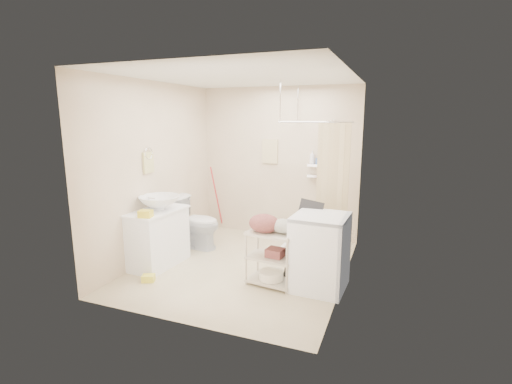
% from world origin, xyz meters
% --- Properties ---
extents(floor, '(3.20, 3.20, 0.00)m').
position_xyz_m(floor, '(0.00, 0.00, 0.00)').
color(floor, beige).
rests_on(floor, ground).
extents(ceiling, '(2.80, 3.20, 0.04)m').
position_xyz_m(ceiling, '(0.00, 0.00, 2.60)').
color(ceiling, silver).
rests_on(ceiling, ground).
extents(wall_back, '(2.80, 0.04, 2.60)m').
position_xyz_m(wall_back, '(0.00, 1.60, 1.30)').
color(wall_back, beige).
rests_on(wall_back, ground).
extents(wall_front, '(2.80, 0.04, 2.60)m').
position_xyz_m(wall_front, '(0.00, -1.60, 1.30)').
color(wall_front, beige).
rests_on(wall_front, ground).
extents(wall_left, '(0.04, 3.20, 2.60)m').
position_xyz_m(wall_left, '(-1.40, 0.00, 1.30)').
color(wall_left, beige).
rests_on(wall_left, ground).
extents(wall_right, '(0.04, 3.20, 2.60)m').
position_xyz_m(wall_right, '(1.40, 0.00, 1.30)').
color(wall_right, beige).
rests_on(wall_right, ground).
extents(vanity, '(0.57, 0.95, 0.81)m').
position_xyz_m(vanity, '(-1.16, -0.37, 0.40)').
color(vanity, white).
rests_on(vanity, ground).
extents(sink, '(0.71, 0.71, 0.20)m').
position_xyz_m(sink, '(-1.13, -0.33, 0.91)').
color(sink, white).
rests_on(sink, vanity).
extents(counter_basket, '(0.19, 0.16, 0.09)m').
position_xyz_m(counter_basket, '(-1.06, -0.74, 0.86)').
color(counter_basket, yellow).
rests_on(counter_basket, vanity).
extents(floor_basket, '(0.28, 0.25, 0.12)m').
position_xyz_m(floor_basket, '(-0.95, -0.90, 0.06)').
color(floor_basket, '#F8F243').
rests_on(floor_basket, ground).
extents(toilet, '(0.85, 0.52, 0.84)m').
position_xyz_m(toilet, '(-1.04, 0.47, 0.42)').
color(toilet, silver).
rests_on(toilet, ground).
extents(mop, '(0.14, 0.14, 1.19)m').
position_xyz_m(mop, '(-1.20, 1.47, 0.60)').
color(mop, red).
rests_on(mop, ground).
extents(potted_plant_a, '(0.19, 0.15, 0.34)m').
position_xyz_m(potted_plant_a, '(-0.21, 1.45, 0.17)').
color(potted_plant_a, brown).
rests_on(potted_plant_a, ground).
extents(potted_plant_b, '(0.19, 0.18, 0.29)m').
position_xyz_m(potted_plant_b, '(0.15, 1.43, 0.14)').
color(potted_plant_b, brown).
rests_on(potted_plant_b, ground).
extents(hanging_towel, '(0.28, 0.03, 0.42)m').
position_xyz_m(hanging_towel, '(-0.15, 1.58, 1.50)').
color(hanging_towel, beige).
rests_on(hanging_towel, wall_back).
extents(towel_ring, '(0.04, 0.22, 0.34)m').
position_xyz_m(towel_ring, '(-1.38, -0.20, 1.47)').
color(towel_ring, '#D7CD80').
rests_on(towel_ring, wall_left).
extents(tp_holder, '(0.08, 0.12, 0.14)m').
position_xyz_m(tp_holder, '(-1.36, 0.05, 0.72)').
color(tp_holder, white).
rests_on(tp_holder, wall_left).
extents(shower, '(1.10, 1.10, 2.10)m').
position_xyz_m(shower, '(0.85, 1.05, 1.05)').
color(shower, white).
rests_on(shower, ground).
extents(shampoo_bottle_a, '(0.11, 0.11, 0.22)m').
position_xyz_m(shampoo_bottle_a, '(0.61, 1.53, 1.43)').
color(shampoo_bottle_a, white).
rests_on(shampoo_bottle_a, shower).
extents(shampoo_bottle_b, '(0.09, 0.09, 0.15)m').
position_xyz_m(shampoo_bottle_b, '(0.72, 1.51, 1.40)').
color(shampoo_bottle_b, '#37589D').
rests_on(shampoo_bottle_b, shower).
extents(washing_machine, '(0.67, 0.69, 0.93)m').
position_xyz_m(washing_machine, '(1.14, -0.27, 0.47)').
color(washing_machine, white).
rests_on(washing_machine, ground).
extents(laundry_rack, '(0.64, 0.43, 0.83)m').
position_xyz_m(laundry_rack, '(0.56, -0.40, 0.41)').
color(laundry_rack, beige).
rests_on(laundry_rack, ground).
extents(ironing_board, '(0.31, 0.09, 1.08)m').
position_xyz_m(ironing_board, '(0.90, -0.11, 0.54)').
color(ironing_board, black).
rests_on(ironing_board, ground).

